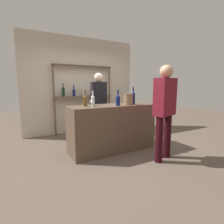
{
  "coord_description": "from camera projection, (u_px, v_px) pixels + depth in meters",
  "views": [
    {
      "loc": [
        -1.77,
        -3.23,
        1.4
      ],
      "look_at": [
        0.0,
        0.0,
        0.84
      ],
      "focal_mm": 28.0,
      "sensor_mm": 36.0,
      "label": 1
    }
  ],
  "objects": [
    {
      "name": "server_behind_counter",
      "position": [
        99.0,
        100.0,
        4.51
      ],
      "size": [
        0.4,
        0.23,
        1.72
      ],
      "rotation": [
        0.0,
        0.0,
        -1.61
      ],
      "color": "black",
      "rests_on": "ground_plane"
    },
    {
      "name": "counter_bottle_0",
      "position": [
        118.0,
        100.0,
        3.57
      ],
      "size": [
        0.09,
        0.09,
        0.32
      ],
      "color": "#0F1956",
      "rests_on": "bar_counter"
    },
    {
      "name": "ice_bucket",
      "position": [
        128.0,
        99.0,
        3.75
      ],
      "size": [
        0.21,
        0.21,
        0.24
      ],
      "color": "#846647",
      "rests_on": "bar_counter"
    },
    {
      "name": "customer_right",
      "position": [
        165.0,
        106.0,
        3.2
      ],
      "size": [
        0.53,
        0.35,
        1.76
      ],
      "rotation": [
        0.0,
        0.0,
        1.87
      ],
      "color": "black",
      "rests_on": "ground_plane"
    },
    {
      "name": "counter_bottle_3",
      "position": [
        133.0,
        97.0,
        3.92
      ],
      "size": [
        0.09,
        0.09,
        0.37
      ],
      "color": "#0F1956",
      "rests_on": "bar_counter"
    },
    {
      "name": "counter_bottle_1",
      "position": [
        93.0,
        100.0,
        3.55
      ],
      "size": [
        0.07,
        0.07,
        0.32
      ],
      "color": "silver",
      "rests_on": "bar_counter"
    },
    {
      "name": "counter_bottle_2",
      "position": [
        85.0,
        100.0,
        3.48
      ],
      "size": [
        0.08,
        0.08,
        0.32
      ],
      "color": "brown",
      "rests_on": "bar_counter"
    },
    {
      "name": "wine_glass",
      "position": [
        92.0,
        100.0,
        3.4
      ],
      "size": [
        0.08,
        0.08,
        0.17
      ],
      "color": "silver",
      "rests_on": "bar_counter"
    },
    {
      "name": "bar_counter",
      "position": [
        112.0,
        128.0,
        3.77
      ],
      "size": [
        1.83,
        0.64,
        0.99
      ],
      "primitive_type": "cube",
      "color": "brown",
      "rests_on": "ground_plane"
    },
    {
      "name": "back_wall",
      "position": [
        82.0,
        86.0,
        5.3
      ],
      "size": [
        3.43,
        0.12,
        2.8
      ],
      "primitive_type": "cube",
      "color": "beige",
      "rests_on": "ground_plane"
    },
    {
      "name": "back_shelf",
      "position": [
        84.0,
        90.0,
        5.17
      ],
      "size": [
        1.77,
        0.18,
        1.98
      ],
      "color": "brown",
      "rests_on": "ground_plane"
    },
    {
      "name": "ground_plane",
      "position": [
        112.0,
        150.0,
        3.85
      ],
      "size": [
        16.0,
        16.0,
        0.0
      ],
      "primitive_type": "plane",
      "color": "brown"
    }
  ]
}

